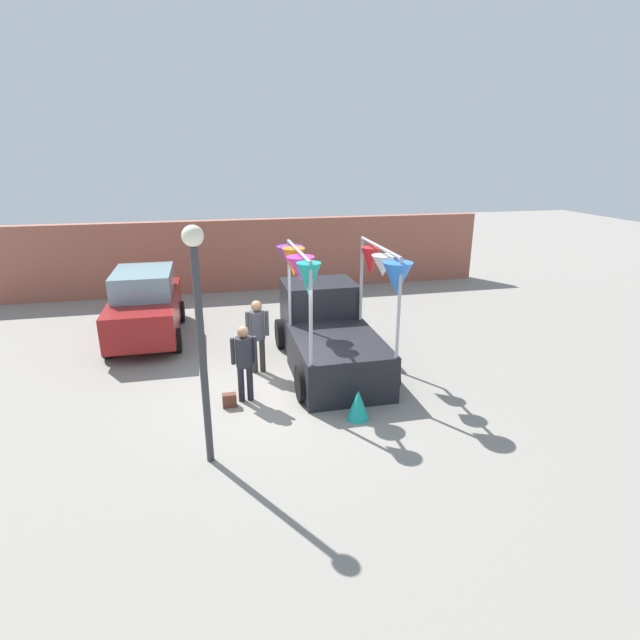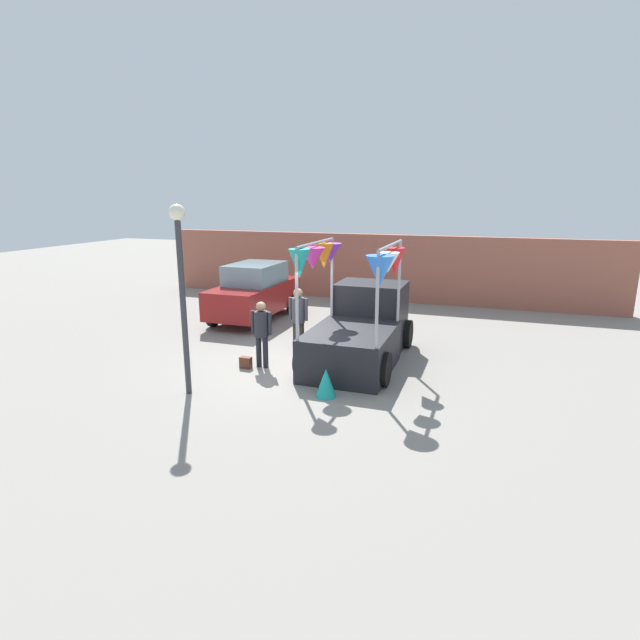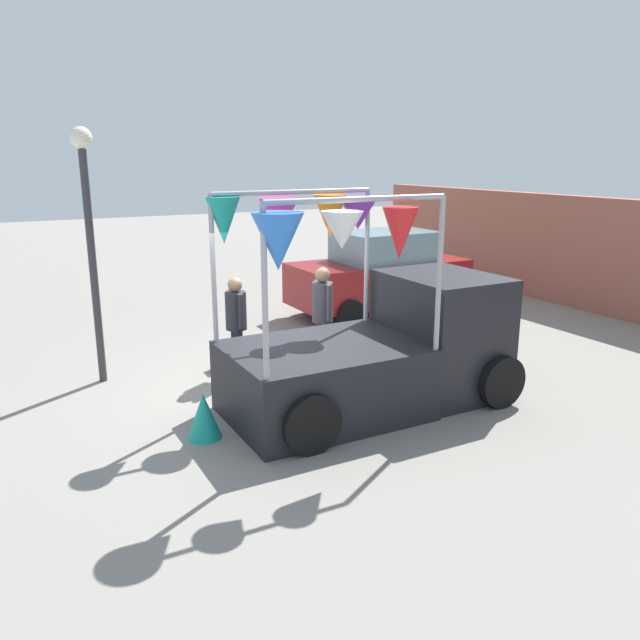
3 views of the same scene
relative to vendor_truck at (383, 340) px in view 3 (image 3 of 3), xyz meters
name	(u,v)px [view 3 (image 3 of 3)]	position (x,y,z in m)	size (l,w,h in m)	color
ground_plane	(270,387)	(-1.29, -1.22, -0.93)	(60.00, 60.00, 0.00)	gray
vendor_truck	(383,340)	(0.00, 0.00, 0.00)	(2.52, 4.18, 3.04)	black
parked_car	(380,273)	(-4.42, 2.88, 0.02)	(1.88, 4.00, 1.88)	maroon
person_customer	(236,317)	(-2.08, -1.44, 0.05)	(0.53, 0.34, 1.63)	black
person_vendor	(322,308)	(-1.67, -0.09, 0.13)	(0.53, 0.34, 1.74)	#2D2823
handbag	(219,362)	(-2.43, -1.64, -0.79)	(0.28, 0.16, 0.28)	#592D1E
street_lamp	(89,220)	(-2.84, -3.45, 1.62)	(0.32, 0.32, 3.91)	#333338
brick_boundary_wall	(640,262)	(-1.29, 7.44, 0.37)	(18.00, 0.36, 2.60)	#9E5947
folded_kite_bundle_teal	(204,416)	(-0.04, -2.68, -0.63)	(0.44, 0.44, 0.60)	teal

